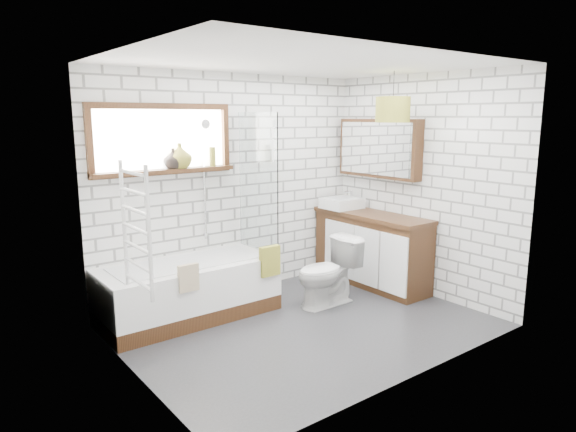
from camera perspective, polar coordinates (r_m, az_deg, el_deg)
floor at (r=5.18m, az=2.00°, el=-12.12°), size 3.40×2.60×0.01m
ceiling at (r=4.79m, az=2.21°, el=16.71°), size 3.40×2.60×0.01m
wall_back at (r=5.88m, az=-6.04°, el=3.34°), size 3.40×0.01×2.50m
wall_front at (r=3.93m, az=14.31°, el=-0.78°), size 3.40×0.01×2.50m
wall_left at (r=3.98m, az=-17.18°, el=-0.77°), size 0.01×2.60×2.50m
wall_right at (r=6.05m, az=14.67°, el=3.25°), size 0.01×2.60×2.50m
window at (r=5.40m, az=-13.69°, el=8.27°), size 1.52×0.16×0.68m
towel_radiator at (r=4.01m, az=-16.54°, el=-1.39°), size 0.06×0.52×1.00m
mirror_cabinet at (r=6.33m, az=10.06°, el=7.41°), size 0.16×1.20×0.70m
shower_riser at (r=5.63m, az=-9.30°, el=3.94°), size 0.02×0.02×1.30m
bathtub at (r=5.39m, az=-10.95°, el=-8.07°), size 1.77×0.78×0.57m
shower_screen at (r=5.58m, az=-3.35°, el=3.73°), size 0.02×0.72×1.50m
towel_green at (r=5.34m, az=-2.04°, el=-5.02°), size 0.23×0.06×0.32m
towel_beige at (r=4.89m, az=-11.01°, el=-6.76°), size 0.20×0.05×0.26m
vanity at (r=6.34m, az=9.23°, el=-3.62°), size 0.50×1.55×0.89m
basin at (r=6.51m, az=6.00°, el=1.44°), size 0.45×0.39×0.13m
tap at (r=6.61m, az=7.01°, el=2.13°), size 0.04×0.04×0.16m
toilet at (r=5.61m, az=4.42°, el=-6.24°), size 0.42×0.72×0.74m
vase_olive at (r=5.45m, az=-11.93°, el=6.36°), size 0.30×0.30×0.26m
vase_dark at (r=5.42m, az=-12.62°, el=6.04°), size 0.22×0.22×0.21m
bottle at (r=5.63m, az=-8.38°, el=6.34°), size 0.08×0.08×0.21m
pendant at (r=5.69m, az=11.57°, el=11.51°), size 0.37×0.37×0.27m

